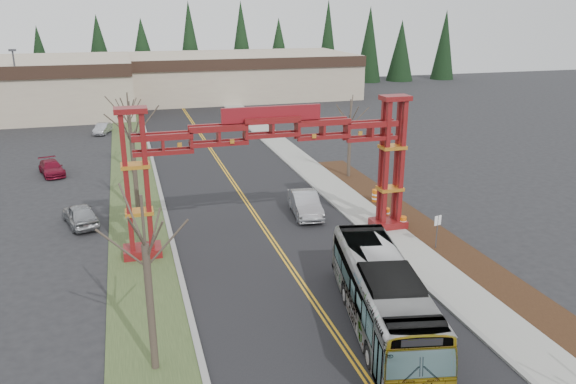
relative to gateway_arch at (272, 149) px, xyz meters
name	(u,v)px	position (x,y,z in m)	size (l,w,h in m)	color
road	(249,206)	(0.00, 7.00, -5.97)	(12.00, 110.00, 0.02)	black
lane_line_left	(247,206)	(-0.12, 7.00, -5.96)	(0.12, 100.00, 0.01)	gold
lane_line_right	(250,205)	(0.12, 7.00, -5.96)	(0.12, 100.00, 0.01)	gold
curb_right	(326,198)	(6.15, 7.00, -5.91)	(0.30, 110.00, 0.15)	gray
sidewalk_right	(344,196)	(7.60, 7.00, -5.91)	(2.60, 110.00, 0.14)	gray
landscape_strip	(488,275)	(10.20, -8.00, -5.92)	(2.60, 50.00, 0.12)	black
grass_median	(139,216)	(-8.00, 7.00, -5.94)	(4.00, 110.00, 0.08)	#344422
curb_left	(165,213)	(-6.15, 7.00, -5.91)	(0.30, 110.00, 0.15)	gray
gateway_arch	(272,149)	(0.00, 0.00, 0.00)	(18.20, 1.60, 8.90)	#59110B
retail_building_east	(236,75)	(10.00, 61.95, -2.47)	(38.00, 20.30, 7.00)	tan
conifer_treeline	(169,53)	(0.25, 74.00, 0.50)	(116.10, 5.60, 13.00)	black
transit_bus	(382,296)	(2.24, -11.12, -4.38)	(2.70, 11.54, 3.21)	#B7B9BF
silver_sedan	(305,204)	(3.45, 4.00, -5.15)	(1.75, 5.03, 1.66)	#A5A8AD
parked_car_near_a	(80,215)	(-11.82, 6.39, -5.22)	(1.79, 4.45, 1.52)	#94979B
parked_car_mid_a	(52,168)	(-14.97, 20.05, -5.36)	(1.75, 4.31, 1.25)	maroon
parked_car_far_a	(103,129)	(-11.00, 36.87, -5.37)	(1.30, 3.74, 1.23)	#999AA0
bare_tree_median_near	(145,246)	(-8.00, -11.48, -0.50)	(3.03, 3.03, 7.51)	#382D26
bare_tree_median_mid	(131,133)	(-8.00, 7.32, 0.00)	(3.21, 3.21, 8.14)	#382D26
bare_tree_median_far	(129,117)	(-8.00, 18.30, -0.86)	(3.18, 3.18, 7.25)	#382D26
bare_tree_right_far	(350,122)	(10.00, 11.92, -1.08)	(2.90, 2.90, 6.84)	#382D26
light_pole_far	(17,83)	(-20.55, 43.35, -0.49)	(0.82, 0.41, 9.49)	#3F3F44
street_sign	(437,225)	(9.23, -4.05, -4.39)	(0.50, 0.16, 2.21)	#3F3F44
barrel_south	(403,223)	(8.85, -0.45, -5.53)	(0.49, 0.49, 0.90)	#D25B0B
barrel_mid	(386,214)	(8.54, 1.39, -5.54)	(0.48, 0.48, 0.88)	#D25B0B
barrel_north	(376,196)	(9.40, 5.02, -5.47)	(0.55, 0.55, 1.03)	#D25B0B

